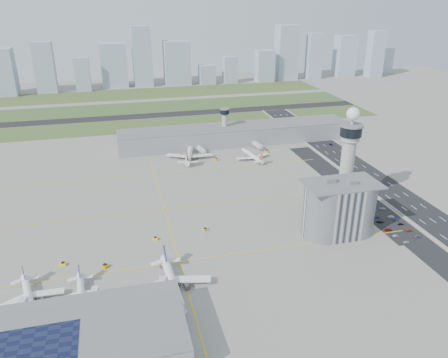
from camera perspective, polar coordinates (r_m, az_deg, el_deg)
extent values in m
plane|color=#98958D|center=(259.76, 1.92, -6.01)|extent=(1000.00, 1000.00, 0.00)
cube|color=#455E2C|center=(462.26, -8.32, 7.09)|extent=(480.00, 50.00, 0.08)
cube|color=#425E2C|center=(534.46, -9.26, 9.24)|extent=(480.00, 60.00, 0.08)
cube|color=#445B2B|center=(612.22, -10.03, 10.96)|extent=(480.00, 70.00, 0.08)
cube|color=black|center=(497.77, -8.82, 8.23)|extent=(480.00, 22.00, 0.10)
cube|color=black|center=(309.03, 22.90, -2.95)|extent=(28.00, 500.00, 0.10)
cube|color=#9E9E99|center=(300.88, 20.77, -3.19)|extent=(0.60, 500.00, 1.20)
cube|color=#9E9E99|center=(317.14, 24.95, -2.53)|extent=(0.60, 500.00, 1.20)
cube|color=black|center=(287.94, 20.03, -4.42)|extent=(18.00, 260.00, 0.08)
cube|color=black|center=(278.32, 21.02, -5.56)|extent=(20.00, 44.00, 0.10)
cube|color=yellow|center=(227.57, -5.82, -10.78)|extent=(260.00, 0.60, 0.01)
cube|color=yellow|center=(279.03, -7.75, -4.03)|extent=(260.00, 0.60, 0.01)
cube|color=yellow|center=(333.36, -9.04, 0.58)|extent=(260.00, 0.60, 0.01)
cube|color=yellow|center=(279.03, -7.75, -4.03)|extent=(0.60, 260.00, 0.01)
cylinder|color=#ADAAA5|center=(282.76, 15.69, 1.01)|extent=(8.40, 8.40, 48.00)
cylinder|color=#ADAAA5|center=(275.51, 16.18, 5.24)|extent=(11.00, 11.00, 4.00)
cylinder|color=black|center=(274.36, 16.27, 6.04)|extent=(13.00, 13.00, 6.00)
cylinder|color=slate|center=(273.40, 16.35, 6.74)|extent=(14.00, 14.00, 1.00)
cylinder|color=#ADAAA5|center=(272.73, 16.41, 7.24)|extent=(1.60, 1.60, 5.00)
sphere|color=white|center=(271.60, 16.52, 8.15)|extent=(8.00, 8.00, 8.00)
cylinder|color=#ADAAA5|center=(395.67, 0.09, 6.68)|extent=(5.00, 5.00, 28.00)
cylinder|color=black|center=(391.65, 0.09, 8.79)|extent=(8.00, 8.00, 4.00)
cylinder|color=slate|center=(391.03, 0.09, 9.14)|extent=(8.60, 8.60, 0.80)
cube|color=#B2B2B7|center=(253.41, 14.77, -3.79)|extent=(18.00, 24.00, 30.00)
cylinder|color=#B2B2B7|center=(249.40, 12.95, -4.05)|extent=(24.00, 24.00, 30.00)
cylinder|color=#B2B2B7|center=(257.67, 16.54, -3.53)|extent=(24.00, 24.00, 30.00)
cube|color=slate|center=(246.99, 15.13, -0.60)|extent=(42.00, 24.00, 0.80)
cube|color=slate|center=(246.00, 13.62, -0.13)|extent=(6.00, 5.00, 3.00)
cube|color=slate|center=(247.32, 16.40, -0.39)|extent=(5.00, 4.00, 2.40)
cube|color=gray|center=(398.23, 1.56, 5.81)|extent=(210.00, 32.00, 15.00)
cube|color=slate|center=(395.94, 1.58, 6.90)|extent=(210.00, 32.00, 0.80)
cube|color=gray|center=(183.01, -19.08, -19.69)|extent=(84.00, 42.00, 12.00)
cube|color=slate|center=(178.85, -19.36, -18.18)|extent=(84.00, 42.00, 0.80)
cube|color=black|center=(177.13, -25.29, -19.55)|extent=(40.00, 22.00, 0.20)
imported|color=silver|center=(261.82, 22.71, -7.59)|extent=(3.60, 1.45, 1.23)
imported|color=gray|center=(265.84, 21.55, -6.92)|extent=(3.63, 1.37, 1.18)
imported|color=maroon|center=(270.75, 20.68, -6.20)|extent=(4.63, 2.47, 1.24)
imported|color=black|center=(278.00, 19.73, -5.26)|extent=(4.47, 2.23, 1.25)
imported|color=navy|center=(282.69, 19.31, -4.71)|extent=(3.59, 1.49, 1.21)
imported|color=silver|center=(285.78, 18.55, -4.29)|extent=(3.75, 1.81, 1.18)
imported|color=slate|center=(269.86, 23.96, -6.87)|extent=(4.50, 2.27, 1.22)
imported|color=#AE251B|center=(274.37, 22.99, -6.17)|extent=(4.60, 2.07, 1.31)
imported|color=black|center=(279.67, 22.11, -5.47)|extent=(3.57, 1.79, 1.17)
imported|color=navy|center=(283.44, 21.55, -4.99)|extent=(3.63, 1.49, 1.17)
imported|color=white|center=(286.26, 20.99, -4.61)|extent=(4.25, 2.18, 1.15)
imported|color=#A7A9AE|center=(294.48, 19.99, -3.65)|extent=(4.62, 2.29, 1.29)
imported|color=black|center=(338.23, 19.03, -0.01)|extent=(1.73, 3.81, 1.21)
imported|color=#171A4D|center=(405.04, 13.82, 4.41)|extent=(2.32, 4.56, 1.23)
imported|color=#9EA0A1|center=(451.46, 8.91, 6.74)|extent=(2.14, 4.03, 1.30)
cube|color=#9EADC1|center=(654.98, -27.16, 12.30)|extent=(35.81, 28.65, 60.36)
cube|color=#9EADC1|center=(649.44, -22.38, 13.31)|extent=(25.49, 20.39, 66.89)
cube|color=#9EADC1|center=(644.82, -17.99, 12.86)|extent=(20.04, 16.03, 45.20)
cube|color=#9EADC1|center=(661.23, -14.18, 14.22)|extent=(35.76, 28.61, 61.22)
cube|color=#9EADC1|center=(655.95, -10.65, 15.43)|extent=(26.33, 21.06, 83.39)
cube|color=#9EADC1|center=(663.41, -6.17, 14.83)|extent=(36.96, 29.57, 62.11)
cube|color=#9EADC1|center=(665.25, -2.23, 13.47)|extent=(23.01, 18.41, 27.75)
cube|color=#9EADC1|center=(672.11, 0.78, 14.07)|extent=(20.22, 16.18, 38.97)
cube|color=#9EADC1|center=(685.41, 5.33, 14.49)|extent=(26.14, 20.92, 46.89)
cube|color=#9EADC1|center=(707.98, 8.16, 16.05)|extent=(32.26, 25.81, 81.20)
cube|color=#9EADC1|center=(720.01, 11.67, 15.43)|extent=(21.59, 17.28, 68.75)
cube|color=#9EADC1|center=(755.03, 15.47, 15.23)|extent=(30.25, 24.20, 63.40)
cube|color=#9EADC1|center=(759.79, 19.15, 15.16)|extent=(23.04, 18.43, 71.56)
cube|color=#9EADC1|center=(804.34, 20.21, 14.31)|extent=(22.64, 18.11, 41.06)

